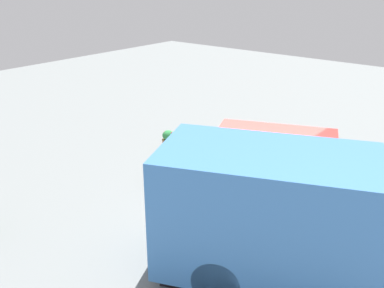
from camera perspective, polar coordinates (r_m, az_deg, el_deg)
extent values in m
plane|color=gray|center=(9.76, 7.57, -11.07)|extent=(40.00, 40.00, 0.00)
cube|color=#417EC9|center=(7.72, 9.82, -8.92)|extent=(3.30, 4.22, 2.27)
cube|color=black|center=(8.54, 10.69, -4.75)|extent=(0.82, 1.90, 0.79)
cube|color=red|center=(8.44, 11.35, 1.95)|extent=(1.43, 2.30, 0.03)
cube|color=black|center=(8.41, 14.91, -16.87)|extent=(3.46, 5.29, 0.23)
cylinder|color=black|center=(7.61, 3.28, -17.77)|extent=(0.53, 0.87, 0.85)
cylinder|color=black|center=(9.04, 5.86, -10.74)|extent=(0.53, 0.87, 0.85)
ellipsoid|color=#7D6959|center=(12.03, 12.87, -4.47)|extent=(0.68, 0.66, 0.11)
cube|color=#7D6959|center=(11.83, 12.56, -4.87)|extent=(0.35, 0.30, 0.11)
cube|color=#7D6959|center=(11.87, 13.51, -4.87)|extent=(0.35, 0.30, 0.11)
cube|color=#161832|center=(11.90, 12.99, -3.17)|extent=(0.38, 0.36, 0.50)
sphere|color=#D9AD85|center=(11.75, 13.14, -1.59)|extent=(0.23, 0.23, 0.23)
sphere|color=#443C0E|center=(11.74, 13.15, -1.46)|extent=(0.23, 0.23, 0.23)
cube|color=#161832|center=(11.73, 12.69, -3.15)|extent=(0.33, 0.28, 0.27)
cube|color=#161832|center=(11.76, 13.58, -3.16)|extent=(0.33, 0.28, 0.27)
cylinder|color=tan|center=(11.63, 13.25, -3.83)|extent=(0.34, 0.24, 0.10)
cube|color=#D44029|center=(11.62, 13.26, -3.75)|extent=(0.27, 0.17, 0.02)
cylinder|color=#AB7547|center=(13.91, -3.17, 0.12)|extent=(0.39, 0.39, 0.26)
torus|color=#AD7B4B|center=(13.87, -3.18, 0.57)|extent=(0.42, 0.42, 0.04)
ellipsoid|color=#328F47|center=(13.81, -3.20, 1.17)|extent=(0.38, 0.38, 0.32)
sphere|color=#C71B43|center=(13.72, -2.81, 1.47)|extent=(0.07, 0.07, 0.07)
sphere|color=#CC1E50|center=(13.66, -3.12, 1.07)|extent=(0.05, 0.05, 0.05)
sphere|color=#DA1543|center=(13.77, -3.69, 1.53)|extent=(0.06, 0.06, 0.06)
sphere|color=#E0124D|center=(13.91, -2.77, 1.45)|extent=(0.08, 0.08, 0.08)
sphere|color=#D32747|center=(13.69, -2.78, 1.06)|extent=(0.06, 0.06, 0.06)
cylinder|color=beige|center=(13.57, 2.49, -0.38)|extent=(0.48, 0.48, 0.28)
torus|color=silver|center=(13.53, 2.50, 0.12)|extent=(0.50, 0.50, 0.04)
ellipsoid|color=#24532C|center=(13.45, 2.51, 0.99)|extent=(0.55, 0.55, 0.46)
sphere|color=#E3347B|center=(13.58, 1.84, 1.39)|extent=(0.08, 0.08, 0.08)
sphere|color=#E33D91|center=(13.24, 2.35, 1.24)|extent=(0.05, 0.05, 0.05)
sphere|color=#F93F87|center=(13.23, 2.43, 1.21)|extent=(0.05, 0.05, 0.05)
sphere|color=#EA4086|center=(13.27, 2.08, 1.35)|extent=(0.06, 0.06, 0.06)
sphere|color=#EB2F86|center=(13.45, 3.32, 1.50)|extent=(0.07, 0.07, 0.07)
cube|color=#94744E|center=(11.67, -2.90, -2.60)|extent=(1.50, 0.94, 0.06)
cube|color=#383430|center=(12.27, -2.01, -2.53)|extent=(0.21, 0.34, 0.42)
cube|color=#383430|center=(11.28, -3.82, -4.89)|extent=(0.21, 0.34, 0.42)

